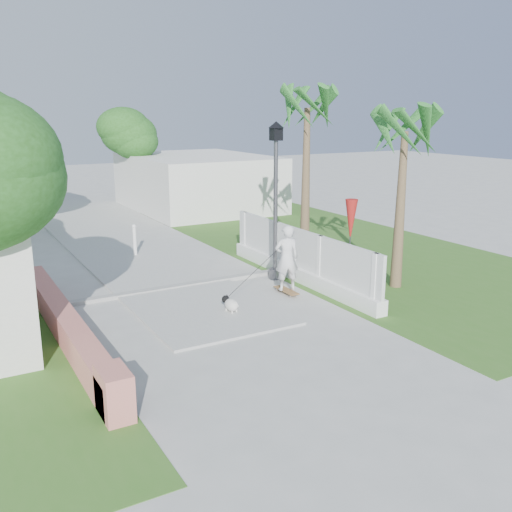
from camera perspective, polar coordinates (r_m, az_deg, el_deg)
ground at (r=10.73m, az=4.03°, el=-11.78°), size 90.00×90.00×0.00m
path_strip at (r=28.89m, az=-18.47°, el=4.26°), size 3.20×36.00×0.06m
curb at (r=15.70m, az=-8.15°, el=-3.10°), size 6.50×0.25×0.10m
grass_right at (r=20.77m, az=7.97°, el=1.08°), size 8.00×20.00×0.01m
pink_wall at (r=12.53m, az=-18.21°, el=-7.00°), size 0.45×8.20×0.80m
lattice_fence at (r=16.23m, az=4.34°, el=-0.61°), size 0.35×7.00×1.50m
building_right at (r=28.58m, az=-5.92°, el=7.39°), size 6.00×8.00×2.60m
street_lamp at (r=16.00m, az=1.97°, el=6.09°), size 0.44×0.44×4.44m
bollard at (r=19.29m, az=-12.04°, el=1.64°), size 0.14×0.14×1.09m
patio_umbrella at (r=16.40m, az=9.47°, el=3.49°), size 0.36×0.36×2.30m
tree_path_right at (r=29.29m, az=-12.72°, el=11.60°), size 3.00×3.00×4.79m
palm_far at (r=17.60m, az=5.14°, el=13.52°), size 1.80×1.80×5.30m
palm_near at (r=15.56m, az=14.63°, el=11.07°), size 1.80×1.80×4.70m
skateboarder at (r=14.49m, az=1.04°, el=-1.16°), size 2.33×0.94×1.86m
dog at (r=13.67m, az=-2.58°, el=-4.83°), size 0.36×0.62×0.43m
parked_car at (r=40.66m, az=-23.24°, el=7.73°), size 5.24×2.73×1.70m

